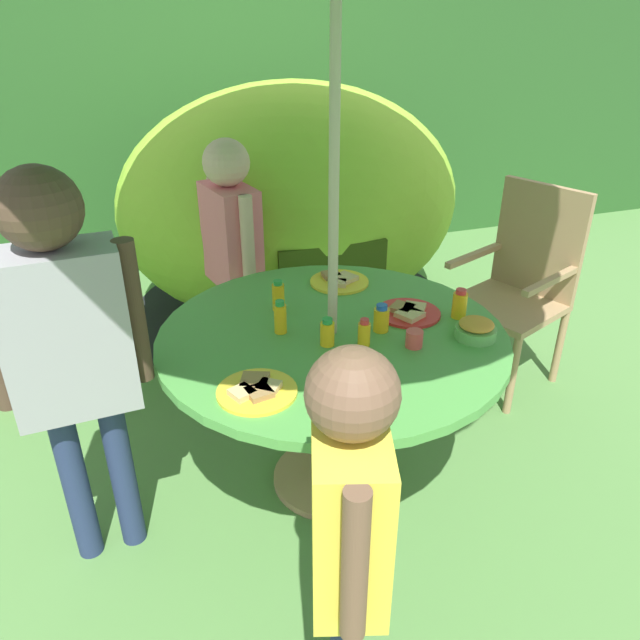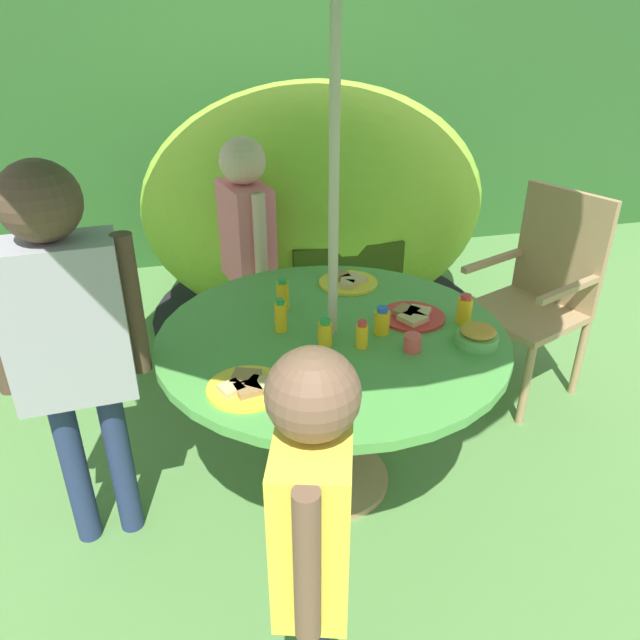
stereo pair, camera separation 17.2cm
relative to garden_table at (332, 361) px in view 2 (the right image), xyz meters
name	(u,v)px [view 2 (the right image)]	position (x,y,z in m)	size (l,w,h in m)	color
ground_plane	(331,481)	(0.00, 0.00, -0.61)	(10.00, 10.00, 0.02)	#548442
hedge_backdrop	(233,128)	(0.00, 3.01, 0.37)	(9.00, 0.70, 1.94)	#285623
garden_table	(332,361)	(0.00, 0.00, 0.00)	(1.32, 1.32, 0.73)	tan
wooden_chair	(540,287)	(1.22, 0.49, -0.04)	(0.62, 0.62, 1.04)	tan
dome_tent	(315,205)	(0.34, 1.65, 0.11)	(2.19, 2.19, 1.45)	#8CC633
potted_plant	(31,310)	(-1.31, 1.17, -0.19)	(0.49, 0.49, 0.71)	brown
child_in_pink_shirt	(247,234)	(-0.19, 0.90, 0.22)	(0.25, 0.43, 1.29)	#3F3F47
child_in_grey_shirt	(66,322)	(-0.90, -0.06, 0.31)	(0.48, 0.24, 1.43)	navy
child_in_yellow_shirt	(314,512)	(-0.29, -0.90, 0.16)	(0.26, 0.39, 1.20)	navy
snack_bowl	(478,336)	(0.48, -0.21, 0.16)	(0.15, 0.15, 0.07)	#66B259
plate_center_front	(246,387)	(-0.37, -0.30, 0.14)	(0.26, 0.26, 0.03)	yellow
plate_mid_right	(348,281)	(0.18, 0.41, 0.14)	(0.26, 0.26, 0.03)	yellow
plate_near_left	(412,316)	(0.33, 0.03, 0.14)	(0.26, 0.26, 0.03)	red
juice_bottle_near_right	(382,321)	(0.18, -0.05, 0.17)	(0.06, 0.06, 0.11)	yellow
juice_bottle_far_left	(464,310)	(0.51, -0.05, 0.18)	(0.06, 0.06, 0.12)	yellow
juice_bottle_far_right	(362,335)	(0.07, -0.13, 0.17)	(0.05, 0.05, 0.11)	yellow
juice_bottle_center_back	(281,316)	(-0.18, 0.06, 0.19)	(0.05, 0.05, 0.13)	yellow
juice_bottle_mid_left	(325,333)	(-0.05, -0.08, 0.17)	(0.05, 0.05, 0.11)	yellow
juice_bottle_front_edge	(283,295)	(-0.14, 0.25, 0.18)	(0.05, 0.05, 0.13)	yellow
cup_near	(412,343)	(0.24, -0.20, 0.16)	(0.06, 0.06, 0.06)	#E04C47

